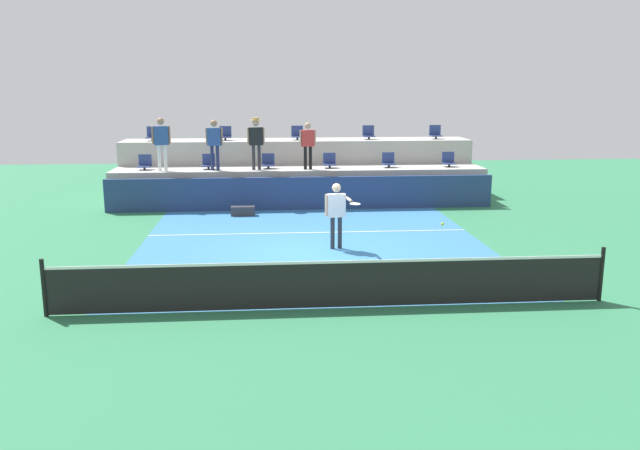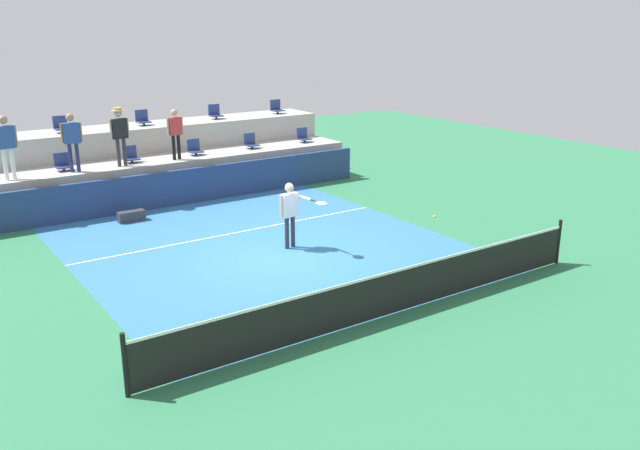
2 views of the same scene
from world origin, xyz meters
name	(u,v)px [view 2 (image 2 of 2)]	position (x,y,z in m)	size (l,w,h in m)	color
ground_plane	(282,258)	(0.00, 0.00, 0.00)	(40.00, 40.00, 0.00)	#2D754C
court_inner_paint	(262,247)	(0.00, 1.00, 0.00)	(9.00, 10.00, 0.01)	teal
court_service_line	(236,233)	(0.00, 2.40, 0.01)	(9.00, 0.06, 0.00)	white
tennis_net	(389,292)	(0.00, -4.00, 0.50)	(10.48, 0.08, 1.07)	black
sponsor_backboard	(182,187)	(0.00, 6.00, 0.55)	(13.00, 0.16, 1.10)	navy
seating_tier_lower	(166,177)	(0.00, 7.30, 0.62)	(13.00, 1.80, 1.25)	#ADAAA3
seating_tier_upper	(145,155)	(0.00, 9.10, 1.05)	(13.00, 1.80, 2.10)	#ADAAA3
stadium_chair_lower_left	(63,163)	(-3.18, 7.23, 1.46)	(0.44, 0.40, 0.52)	#2D2D33
stadium_chair_lower_mid_left	(131,156)	(-1.11, 7.23, 1.46)	(0.44, 0.40, 0.52)	#2D2D33
stadium_chair_lower_mid_right	(195,148)	(1.05, 7.23, 1.46)	(0.44, 0.40, 0.52)	#2D2D33
stadium_chair_lower_right	(251,142)	(3.16, 7.23, 1.46)	(0.44, 0.40, 0.52)	#2D2D33
stadium_chair_lower_far_right	(303,136)	(5.34, 7.23, 1.46)	(0.44, 0.40, 0.52)	#2D2D33
stadium_chair_upper_left	(61,126)	(-2.68, 9.03, 2.31)	(0.44, 0.40, 0.52)	#2D2D33
stadium_chair_upper_center	(143,119)	(0.00, 9.03, 2.31)	(0.44, 0.40, 0.52)	#2D2D33
stadium_chair_upper_right	(215,113)	(2.71, 9.03, 2.31)	(0.44, 0.40, 0.52)	#2D2D33
stadium_chair_upper_far_right	(277,108)	(5.30, 9.03, 2.31)	(0.44, 0.40, 0.52)	#2D2D33
tennis_player	(291,209)	(0.57, 0.49, 1.03)	(0.80, 1.17, 1.69)	#2D2D33
spectator_in_grey	(6,141)	(-4.70, 6.85, 2.35)	(0.62, 0.26, 1.79)	white
spectator_in_white	(72,137)	(-2.93, 6.85, 2.29)	(0.60, 0.27, 1.72)	navy
spectator_with_hat	(120,130)	(-1.52, 6.85, 2.35)	(0.60, 0.45, 1.78)	#2D2D33
spectator_leaning_on_rail	(175,130)	(0.25, 6.85, 2.21)	(0.57, 0.24, 1.61)	black
tennis_ball	(435,217)	(2.42, -2.68, 1.29)	(0.07, 0.07, 0.07)	#CCE033
equipment_bag	(131,216)	(-1.96, 5.08, 0.15)	(0.76, 0.28, 0.30)	#333338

